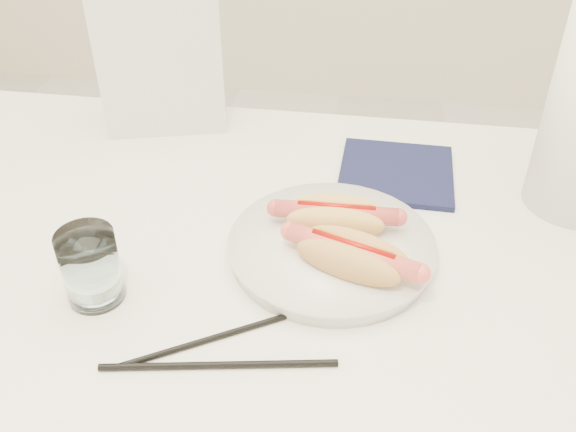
# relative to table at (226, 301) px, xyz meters

# --- Properties ---
(table) EXTENTS (1.20, 0.80, 0.75)m
(table) POSITION_rel_table_xyz_m (0.00, 0.00, 0.00)
(table) COLOR white
(table) RESTS_ON ground
(plate) EXTENTS (0.25, 0.25, 0.02)m
(plate) POSITION_rel_table_xyz_m (0.13, 0.04, 0.07)
(plate) COLOR white
(plate) RESTS_ON table
(hotdog_left) EXTENTS (0.15, 0.06, 0.04)m
(hotdog_left) POSITION_rel_table_xyz_m (0.13, 0.06, 0.10)
(hotdog_left) COLOR #EEB85F
(hotdog_left) RESTS_ON plate
(hotdog_right) EXTENTS (0.16, 0.10, 0.04)m
(hotdog_right) POSITION_rel_table_xyz_m (0.15, -0.01, 0.10)
(hotdog_right) COLOR tan
(hotdog_right) RESTS_ON plate
(water_glass) EXTENTS (0.06, 0.06, 0.09)m
(water_glass) POSITION_rel_table_xyz_m (-0.13, -0.07, 0.10)
(water_glass) COLOR white
(water_glass) RESTS_ON table
(chopstick_near) EXTENTS (0.19, 0.12, 0.01)m
(chopstick_near) POSITION_rel_table_xyz_m (0.02, -0.12, 0.06)
(chopstick_near) COLOR black
(chopstick_near) RESTS_ON table
(chopstick_far) EXTENTS (0.24, 0.05, 0.01)m
(chopstick_far) POSITION_rel_table_xyz_m (0.03, -0.15, 0.06)
(chopstick_far) COLOR black
(chopstick_far) RESTS_ON table
(napkin_box) EXTENTS (0.21, 0.15, 0.25)m
(napkin_box) POSITION_rel_table_xyz_m (-0.17, 0.34, 0.18)
(napkin_box) COLOR silver
(napkin_box) RESTS_ON table
(navy_napkin) EXTENTS (0.16, 0.16, 0.01)m
(navy_napkin) POSITION_rel_table_xyz_m (0.20, 0.23, 0.06)
(navy_napkin) COLOR #101433
(navy_napkin) RESTS_ON table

